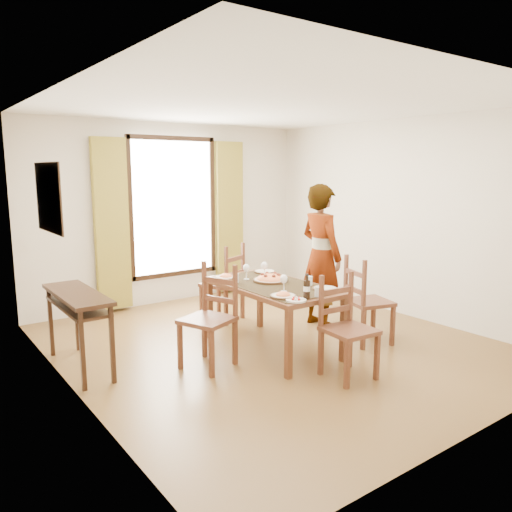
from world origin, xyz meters
TOP-DOWN VIEW (x-y plane):
  - ground at (0.00, 0.00)m, footprint 5.00×5.00m
  - room_shell at (-0.00, 0.13)m, footprint 4.60×5.10m
  - console_table at (-2.03, 0.60)m, footprint 0.38×1.20m
  - dining_table at (-0.10, -0.12)m, footprint 0.87×1.59m
  - chair_west at (-0.92, -0.12)m, footprint 0.61×0.61m
  - chair_north at (0.06, 1.14)m, footprint 0.60×0.60m
  - chair_south at (0.02, -1.14)m, footprint 0.48×0.48m
  - chair_east at (0.91, -0.60)m, footprint 0.56×0.56m
  - man at (0.94, 0.21)m, footprint 0.71×0.50m
  - plate_sw at (-0.37, -0.63)m, footprint 0.27×0.27m
  - plate_se at (0.18, -0.65)m, footprint 0.27×0.27m
  - plate_nw at (-0.35, 0.45)m, footprint 0.27×0.27m
  - plate_ne at (0.21, 0.44)m, footprint 0.27×0.27m
  - pasta_platter at (-0.04, 0.01)m, footprint 0.40×0.40m
  - caprese_plate at (-0.37, -0.83)m, footprint 0.20×0.20m
  - wine_glass_a at (-0.23, -0.47)m, footprint 0.08×0.08m
  - wine_glass_b at (0.05, 0.23)m, footprint 0.08×0.08m
  - wine_glass_c at (-0.20, 0.25)m, footprint 0.08×0.08m
  - tumbler_a at (0.19, -0.40)m, footprint 0.07×0.07m
  - tumbler_b at (-0.39, 0.19)m, footprint 0.07×0.07m
  - tumbler_c at (-0.08, -0.83)m, footprint 0.07×0.07m
  - wine_bottle at (-0.22, -0.82)m, footprint 0.07×0.07m

SIDE VIEW (x-z plane):
  - ground at x=0.00m, z-range 0.00..0.00m
  - chair_south at x=0.02m, z-range -0.04..0.97m
  - chair_east at x=0.91m, z-range -0.04..1.00m
  - chair_north at x=0.06m, z-range -0.04..1.01m
  - chair_west at x=-0.92m, z-range -0.04..1.02m
  - dining_table at x=-0.10m, z-range 0.31..1.06m
  - console_table at x=-2.03m, z-range 0.28..1.08m
  - caprese_plate at x=-0.37m, z-range 0.76..0.80m
  - plate_sw at x=-0.37m, z-range 0.76..0.81m
  - plate_se at x=0.18m, z-range 0.76..0.81m
  - plate_nw at x=-0.35m, z-range 0.76..0.81m
  - plate_ne at x=0.21m, z-range 0.76..0.81m
  - pasta_platter at x=-0.04m, z-range 0.76..0.86m
  - tumbler_a at x=0.19m, z-range 0.76..0.86m
  - tumbler_b at x=-0.39m, z-range 0.76..0.86m
  - tumbler_c at x=-0.08m, z-range 0.76..0.86m
  - wine_glass_a at x=-0.23m, z-range 0.76..0.94m
  - wine_glass_b at x=0.05m, z-range 0.76..0.94m
  - wine_glass_c at x=-0.20m, z-range 0.76..0.94m
  - wine_bottle at x=-0.22m, z-range 0.76..1.00m
  - man at x=0.94m, z-range 0.00..1.84m
  - room_shell at x=0.00m, z-range 0.17..2.91m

